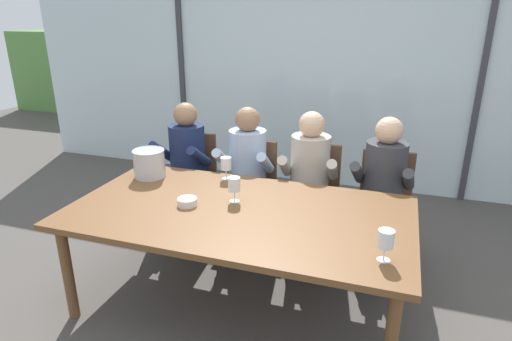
{
  "coord_description": "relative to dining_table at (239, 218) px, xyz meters",
  "views": [
    {
      "loc": [
        0.92,
        -2.38,
        1.93
      ],
      "look_at": [
        0.0,
        0.35,
        0.87
      ],
      "focal_mm": 30.3,
      "sensor_mm": 36.0,
      "label": 1
    }
  ],
  "objects": [
    {
      "name": "ground",
      "position": [
        0.0,
        1.0,
        -0.66
      ],
      "size": [
        14.0,
        14.0,
        0.0
      ],
      "primitive_type": "plane",
      "color": "#4C4742"
    },
    {
      "name": "window_glass_panel",
      "position": [
        0.0,
        2.48,
        0.64
      ],
      "size": [
        7.42,
        0.03,
        2.6
      ],
      "primitive_type": "cube",
      "color": "silver",
      "rests_on": "ground"
    },
    {
      "name": "window_mullion_left",
      "position": [
        -1.67,
        2.46,
        0.64
      ],
      "size": [
        0.06,
        0.06,
        2.6
      ],
      "primitive_type": "cube",
      "color": "#38383D",
      "rests_on": "ground"
    },
    {
      "name": "window_mullion_right",
      "position": [
        1.67,
        2.46,
        0.64
      ],
      "size": [
        0.06,
        0.06,
        2.6
      ],
      "primitive_type": "cube",
      "color": "#38383D",
      "rests_on": "ground"
    },
    {
      "name": "hillside_vineyard",
      "position": [
        0.0,
        5.76,
        0.13
      ],
      "size": [
        13.42,
        2.4,
        1.58
      ],
      "primitive_type": "cube",
      "color": "#568942",
      "rests_on": "ground"
    },
    {
      "name": "dining_table",
      "position": [
        0.0,
        0.0,
        0.0
      ],
      "size": [
        2.22,
        1.19,
        0.72
      ],
      "color": "brown",
      "rests_on": "ground"
    },
    {
      "name": "chair_near_curtain",
      "position": [
        -0.86,
        1.01,
        -0.15
      ],
      "size": [
        0.49,
        0.49,
        0.88
      ],
      "rotation": [
        0.0,
        0.0,
        0.13
      ],
      "color": "brown",
      "rests_on": "ground"
    },
    {
      "name": "chair_left_of_center",
      "position": [
        -0.27,
        0.98,
        -0.15
      ],
      "size": [
        0.46,
        0.46,
        0.88
      ],
      "rotation": [
        0.0,
        0.0,
        -0.04
      ],
      "color": "brown",
      "rests_on": "ground"
    },
    {
      "name": "chair_center",
      "position": [
        0.3,
        1.03,
        -0.15
      ],
      "size": [
        0.48,
        0.48,
        0.88
      ],
      "rotation": [
        0.0,
        0.0,
        0.09
      ],
      "color": "brown",
      "rests_on": "ground"
    },
    {
      "name": "chair_right_of_center",
      "position": [
        0.89,
        1.01,
        -0.15
      ],
      "size": [
        0.46,
        0.46,
        0.88
      ],
      "rotation": [
        0.0,
        0.0,
        0.04
      ],
      "color": "brown",
      "rests_on": "ground"
    },
    {
      "name": "person_navy_polo",
      "position": [
        -0.86,
        0.87,
        0.02
      ],
      "size": [
        0.48,
        0.62,
        1.19
      ],
      "rotation": [
        0.0,
        0.0,
        -0.06
      ],
      "color": "#192347",
      "rests_on": "ground"
    },
    {
      "name": "person_pale_blue_shirt",
      "position": [
        -0.27,
        0.87,
        0.02
      ],
      "size": [
        0.47,
        0.62,
        1.19
      ],
      "rotation": [
        0.0,
        0.0,
        0.04
      ],
      "color": "#9EB2D1",
      "rests_on": "ground"
    },
    {
      "name": "person_beige_jumper",
      "position": [
        0.28,
        0.87,
        0.02
      ],
      "size": [
        0.49,
        0.63,
        1.19
      ],
      "rotation": [
        0.0,
        0.0,
        0.09
      ],
      "color": "#B7AD9E",
      "rests_on": "ground"
    },
    {
      "name": "person_charcoal_jacket",
      "position": [
        0.86,
        0.87,
        0.02
      ],
      "size": [
        0.49,
        0.63,
        1.19
      ],
      "rotation": [
        0.0,
        0.0,
        -0.09
      ],
      "color": "#38383D",
      "rests_on": "ground"
    },
    {
      "name": "ice_bucket_primary",
      "position": [
        -0.87,
        0.34,
        0.17
      ],
      "size": [
        0.25,
        0.25,
        0.22
      ],
      "color": "#B7B7BC",
      "rests_on": "dining_table"
    },
    {
      "name": "tasting_bowl",
      "position": [
        -0.35,
        -0.05,
        0.09
      ],
      "size": [
        0.13,
        0.13,
        0.05
      ],
      "primitive_type": "cylinder",
      "color": "silver",
      "rests_on": "dining_table"
    },
    {
      "name": "wine_glass_by_left_taster",
      "position": [
        -0.07,
        0.11,
        0.18
      ],
      "size": [
        0.08,
        0.08,
        0.17
      ],
      "color": "silver",
      "rests_on": "dining_table"
    },
    {
      "name": "wine_glass_near_bucket",
      "position": [
        -0.29,
        0.49,
        0.18
      ],
      "size": [
        0.08,
        0.08,
        0.17
      ],
      "color": "silver",
      "rests_on": "dining_table"
    },
    {
      "name": "wine_glass_center_pour",
      "position": [
        0.93,
        -0.34,
        0.18
      ],
      "size": [
        0.08,
        0.08,
        0.17
      ],
      "color": "silver",
      "rests_on": "dining_table"
    }
  ]
}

